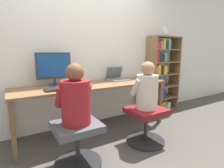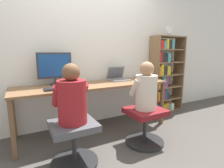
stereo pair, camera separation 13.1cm
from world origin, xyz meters
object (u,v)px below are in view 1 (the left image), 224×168
desktop_monitor (54,68)px  office_chair_right (146,123)px  bookshelf (161,76)px  desk_clock (166,31)px  person_at_monitor (76,98)px  laptop (117,77)px  office_chair_left (77,142)px  person_at_laptop (147,88)px  keyboard (64,88)px

desktop_monitor → office_chair_right: 1.48m
bookshelf → desk_clock: 0.89m
desk_clock → person_at_monitor: bearing=-159.7°
person_at_monitor → desk_clock: bearing=20.3°
desktop_monitor → laptop: desktop_monitor is taller
desktop_monitor → office_chair_left: bearing=-90.2°
office_chair_left → person_at_laptop: (0.95, 0.00, 0.47)m
office_chair_left → desk_clock: (2.10, 0.78, 1.33)m
office_chair_right → office_chair_left: bearing=179.8°
keyboard → desktop_monitor: bearing=94.2°
office_chair_right → desk_clock: bearing=34.3°
desktop_monitor → bookshelf: 2.11m
laptop → person_at_laptop: person_at_laptop is taller
desktop_monitor → person_at_laptop: (0.95, -0.87, -0.24)m
laptop → office_chair_right: (-0.06, -0.80, -0.51)m
desk_clock → office_chair_right: bearing=-145.7°
laptop → office_chair_right: 0.95m
office_chair_left → person_at_laptop: person_at_laptop is taller
laptop → desk_clock: desk_clock is taller
laptop → office_chair_left: laptop is taller
keyboard → office_chair_right: (0.92, -0.53, -0.48)m
person_at_monitor → bookshelf: size_ratio=0.41×
keyboard → person_at_laptop: 1.07m
bookshelf → office_chair_right: bearing=-143.5°
person_at_laptop → bookshelf: bearing=36.3°
laptop → keyboard: size_ratio=0.70×
laptop → person_at_monitor: 1.28m
office_chair_left → bookshelf: bearing=21.9°
office_chair_right → person_at_laptop: 0.47m
laptop → office_chair_left: 1.39m
person_at_laptop → person_at_monitor: bearing=179.8°
keyboard → person_at_monitor: person_at_monitor is taller
keyboard → office_chair_left: 0.71m
person_at_monitor → desk_clock: desk_clock is taller
desktop_monitor → person_at_monitor: (-0.00, -0.87, -0.24)m
office_chair_left → person_at_monitor: (0.00, 0.00, 0.47)m
bookshelf → desk_clock: (0.00, -0.06, 0.88)m
office_chair_right → person_at_laptop: bearing=90.0°
keyboard → person_at_monitor: size_ratio=0.74×
office_chair_left → bookshelf: 2.30m
desktop_monitor → laptop: size_ratio=1.49×
desktop_monitor → person_at_laptop: bearing=-42.6°
desk_clock → desktop_monitor: bearing=177.4°
office_chair_left → bookshelf: (2.10, 0.84, 0.45)m
laptop → bookshelf: size_ratio=0.21×
laptop → keyboard: 1.02m
laptop → office_chair_right: laptop is taller
person_at_monitor → person_at_laptop: bearing=-0.2°
office_chair_right → person_at_monitor: bearing=179.6°
desktop_monitor → keyboard: bearing=-85.8°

